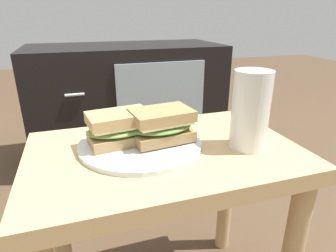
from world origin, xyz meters
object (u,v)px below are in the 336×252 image
Objects in this scene: plate at (140,144)px; sandwich_front at (119,128)px; sandwich_back at (160,125)px; beer_glass at (250,112)px; tv_cabinet at (128,101)px.

sandwich_front reaches higher than plate.
beer_glass is (0.17, -0.07, 0.03)m from sandwich_back.
sandwich_back is (0.04, -0.01, 0.04)m from plate.
tv_cabinet reaches higher than plate.
plate is at bearing 160.69° from beer_glass.
sandwich_back is at bearing -96.01° from tv_cabinet.
sandwich_back reaches higher than plate.
beer_glass is (0.21, -0.07, 0.07)m from plate.
tv_cabinet is at bearing 83.99° from sandwich_back.
tv_cabinet is 0.95m from sandwich_front.
tv_cabinet reaches higher than sandwich_front.
beer_glass is at bearing -20.78° from sandwich_back.
sandwich_front is (-0.04, 0.01, 0.04)m from plate.
plate is at bearing -98.58° from tv_cabinet.
sandwich_back is (-0.10, -0.93, 0.22)m from tv_cabinet.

